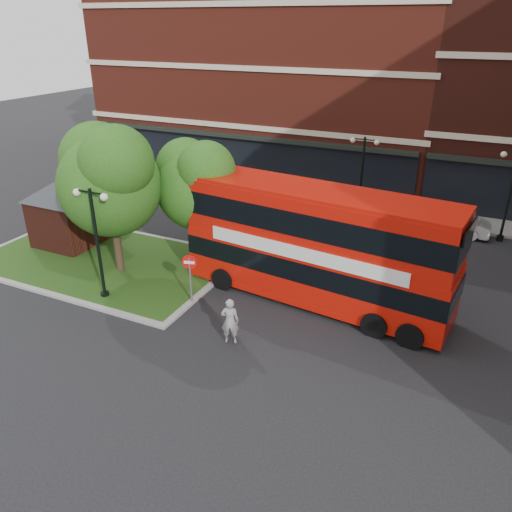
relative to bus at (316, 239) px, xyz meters
The scene contains 15 objects.
ground 5.65m from the bus, 124.80° to the right, with size 120.00×120.00×0.00m, color black.
pavement_far 13.11m from the bus, 102.53° to the left, with size 44.00×3.00×0.12m, color slate.
terrace_far_left 23.09m from the bus, 118.32° to the left, with size 26.00×12.00×14.00m, color maroon.
traffic_island 11.18m from the bus, behind, with size 12.60×7.60×0.15m.
kiosk 13.79m from the bus, behind, with size 6.51×6.51×3.60m.
tree_island_west 9.67m from the bus, behind, with size 5.40×4.71×7.21m.
tree_island_east 6.59m from the bus, behind, with size 4.46×3.90×6.29m.
lamp_island 9.11m from the bus, 155.35° to the right, with size 1.72×0.36×5.00m.
lamp_far_left 10.53m from the bus, 94.24° to the left, with size 1.72×0.36×5.00m.
lamp_far_right 12.75m from the bus, 55.49° to the left, with size 1.72×0.36×5.00m.
bus is the anchor object (origin of this frame).
woman 5.10m from the bus, 111.89° to the right, with size 0.68×0.45×1.86m, color gray.
car_silver 14.44m from the bus, 122.75° to the left, with size 1.59×3.95×1.35m, color silver.
car_white 11.67m from the bus, 66.38° to the left, with size 1.48×4.23×1.39m, color silver.
no_entry_sign 5.40m from the bus, 150.46° to the right, with size 0.62×0.24×2.31m.
Camera 1 is at (8.59, -14.17, 11.03)m, focal length 35.00 mm.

